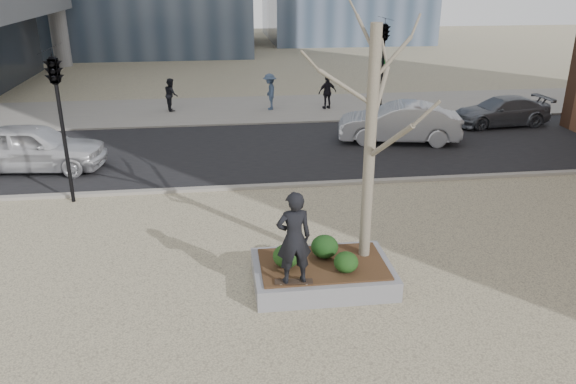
{
  "coord_description": "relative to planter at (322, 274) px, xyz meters",
  "views": [
    {
      "loc": [
        -1.13,
        -10.59,
        6.39
      ],
      "look_at": [
        0.5,
        2.0,
        1.4
      ],
      "focal_mm": 35.0,
      "sensor_mm": 36.0,
      "label": 1
    }
  ],
  "objects": [
    {
      "name": "skateboarder",
      "position": [
        -0.74,
        -0.73,
        1.28
      ],
      "size": [
        0.76,
        0.54,
        1.95
      ],
      "primitive_type": "imported",
      "rotation": [
        0.0,
        0.0,
        3.25
      ],
      "color": "black",
      "rests_on": "skateboard"
    },
    {
      "name": "pedestrian_c",
      "position": [
        3.36,
        16.58,
        0.61
      ],
      "size": [
        1.02,
        0.64,
        1.63
      ],
      "primitive_type": "imported",
      "rotation": [
        0.0,
        0.0,
        3.42
      ],
      "color": "black",
      "rests_on": "far_sidewalk"
    },
    {
      "name": "pedestrian_b",
      "position": [
        0.51,
        16.74,
        0.68
      ],
      "size": [
        0.66,
        1.14,
        1.77
      ],
      "primitive_type": "imported",
      "rotation": [
        0.0,
        0.0,
        4.71
      ],
      "color": "#3A4D69",
      "rests_on": "far_sidewalk"
    },
    {
      "name": "street",
      "position": [
        -1.0,
        10.0,
        -0.21
      ],
      "size": [
        60.0,
        8.0,
        0.02
      ],
      "primitive_type": "cube",
      "color": "black",
      "rests_on": "ground"
    },
    {
      "name": "shrub_right",
      "position": [
        0.42,
        -0.42,
        0.49
      ],
      "size": [
        0.52,
        0.52,
        0.44
      ],
      "primitive_type": "ellipsoid",
      "color": "#1C3A12",
      "rests_on": "planter_mulch"
    },
    {
      "name": "police_car",
      "position": [
        -8.38,
        8.69,
        0.6
      ],
      "size": [
        4.93,
        2.42,
        1.62
      ],
      "primitive_type": "imported",
      "rotation": [
        0.0,
        0.0,
        1.46
      ],
      "color": "silver",
      "rests_on": "street"
    },
    {
      "name": "skateboard",
      "position": [
        -0.74,
        -0.73,
        0.26
      ],
      "size": [
        0.8,
        0.28,
        0.08
      ],
      "primitive_type": null,
      "rotation": [
        0.0,
        0.0,
        -0.1
      ],
      "color": "black",
      "rests_on": "planter"
    },
    {
      "name": "car_silver",
      "position": [
        5.05,
        10.44,
        0.58
      ],
      "size": [
        5.0,
        2.6,
        1.57
      ],
      "primitive_type": "imported",
      "rotation": [
        0.0,
        0.0,
        4.51
      ],
      "color": "#9FA1A7",
      "rests_on": "street"
    },
    {
      "name": "planter",
      "position": [
        0.0,
        0.0,
        0.0
      ],
      "size": [
        3.0,
        2.0,
        0.45
      ],
      "primitive_type": "cube",
      "color": "gray",
      "rests_on": "ground"
    },
    {
      "name": "car_third",
      "position": [
        10.37,
        12.41,
        0.42
      ],
      "size": [
        4.42,
        2.04,
        1.25
      ],
      "primitive_type": "imported",
      "rotation": [
        0.0,
        0.0,
        4.78
      ],
      "color": "slate",
      "rests_on": "street"
    },
    {
      "name": "shrub_left",
      "position": [
        -0.8,
        -0.03,
        0.51
      ],
      "size": [
        0.59,
        0.59,
        0.5
      ],
      "primitive_type": "ellipsoid",
      "color": "#133410",
      "rests_on": "planter_mulch"
    },
    {
      "name": "traffic_light_far",
      "position": [
        5.5,
        14.6,
        2.02
      ],
      "size": [
        0.6,
        2.48,
        4.5
      ],
      "primitive_type": null,
      "color": "black",
      "rests_on": "ground"
    },
    {
      "name": "traffic_light_near",
      "position": [
        -6.5,
        5.6,
        2.02
      ],
      "size": [
        0.6,
        2.48,
        4.5
      ],
      "primitive_type": null,
      "color": "black",
      "rests_on": "ground"
    },
    {
      "name": "sycamore_tree",
      "position": [
        1.0,
        0.3,
        3.56
      ],
      "size": [
        2.8,
        2.8,
        6.6
      ],
      "primitive_type": null,
      "color": "gray",
      "rests_on": "planter_mulch"
    },
    {
      "name": "planter_mulch",
      "position": [
        0.0,
        0.0,
        0.25
      ],
      "size": [
        2.7,
        1.7,
        0.04
      ],
      "primitive_type": "cube",
      "color": "#382314",
      "rests_on": "planter"
    },
    {
      "name": "far_sidewalk",
      "position": [
        -1.0,
        17.0,
        -0.21
      ],
      "size": [
        60.0,
        6.0,
        0.02
      ],
      "primitive_type": "cube",
      "color": "gray",
      "rests_on": "ground"
    },
    {
      "name": "pedestrian_a",
      "position": [
        -4.3,
        17.14,
        0.59
      ],
      "size": [
        0.76,
        0.89,
        1.58
      ],
      "primitive_type": "imported",
      "rotation": [
        0.0,
        0.0,
        1.8
      ],
      "color": "black",
      "rests_on": "far_sidewalk"
    },
    {
      "name": "ground",
      "position": [
        -1.0,
        0.0,
        -0.23
      ],
      "size": [
        120.0,
        120.0,
        0.0
      ],
      "primitive_type": "plane",
      "color": "#BFB48C",
      "rests_on": "ground"
    },
    {
      "name": "shrub_middle",
      "position": [
        0.09,
        0.28,
        0.52
      ],
      "size": [
        0.6,
        0.6,
        0.51
      ],
      "primitive_type": "ellipsoid",
      "color": "#113713",
      "rests_on": "planter_mulch"
    }
  ]
}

